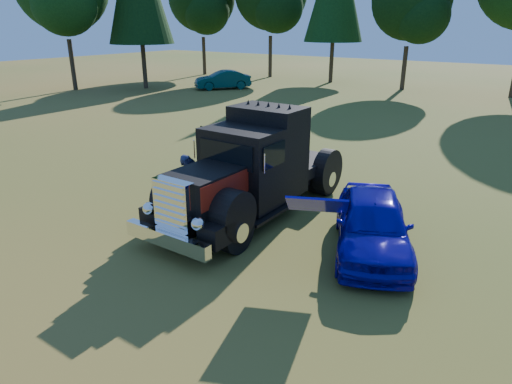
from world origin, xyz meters
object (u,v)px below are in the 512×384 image
(diamond_t_truck, at_px, (250,172))
(spectator_far, at_px, (192,185))
(hotrod_coupe, at_px, (372,223))
(distant_teal_car, at_px, (223,80))
(spectator_near, at_px, (188,185))

(diamond_t_truck, relative_size, spectator_far, 4.58)
(hotrod_coupe, xyz_separation_m, distant_teal_car, (-20.91, 20.32, 0.02))
(distant_teal_car, bearing_deg, spectator_far, -14.61)
(spectator_near, distance_m, distant_teal_car, 26.37)
(diamond_t_truck, relative_size, hotrod_coupe, 1.56)
(diamond_t_truck, xyz_separation_m, spectator_far, (-1.59, -0.69, -0.50))
(hotrod_coupe, distance_m, spectator_far, 5.31)
(hotrod_coupe, relative_size, spectator_near, 2.58)
(diamond_t_truck, xyz_separation_m, hotrod_coupe, (3.69, -0.17, -0.55))
(spectator_near, height_order, spectator_far, spectator_near)
(hotrod_coupe, distance_m, spectator_near, 5.23)
(diamond_t_truck, bearing_deg, hotrod_coupe, -2.59)
(distant_teal_car, bearing_deg, diamond_t_truck, -10.96)
(spectator_near, bearing_deg, diamond_t_truck, -38.48)
(distant_teal_car, bearing_deg, hotrod_coupe, -5.65)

